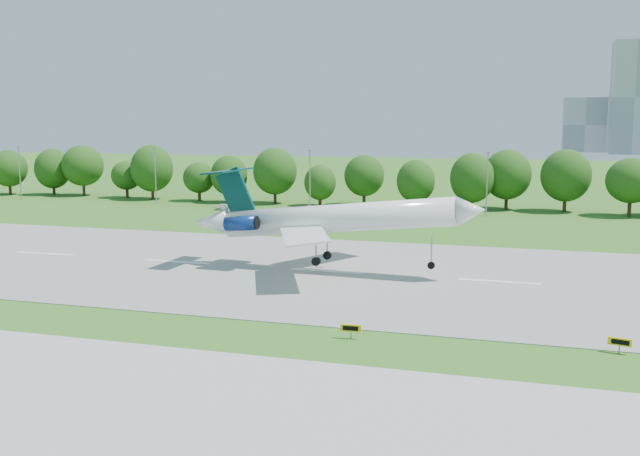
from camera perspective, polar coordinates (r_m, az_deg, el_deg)
The scene contains 10 objects.
ground at distance 62.46m, azimuth -5.79°, elevation -8.07°, with size 600.00×600.00×0.00m, color #2F5D18.
runway at distance 85.38m, azimuth 0.59°, elevation -3.49°, with size 400.00×45.00×0.08m, color gray.
taxiway at distance 47.25m, azimuth -14.35°, elevation -13.80°, with size 400.00×23.00×0.08m, color #ADADA8.
tree_line at distance 149.54m, azimuth 7.70°, elevation 3.97°, with size 288.40×8.40×10.40m.
light_poles at distance 140.12m, azimuth 6.05°, elevation 3.76°, with size 175.90×0.25×12.19m.
airliner at distance 84.53m, azimuth 0.21°, elevation 0.82°, with size 36.17×26.22×11.29m.
taxi_sign_centre at distance 59.37m, azimuth 2.49°, elevation -8.02°, with size 1.74×0.32×1.21m.
taxi_sign_right at distance 60.34m, azimuth 22.85°, elevation -8.41°, with size 1.75×0.59×1.23m.
service_vehicle_a at distance 141.36m, azimuth -0.74°, elevation 1.52°, with size 1.32×3.78×1.25m, color silver.
service_vehicle_b at distance 146.07m, azimuth -7.64°, elevation 1.69°, with size 1.57×3.89×1.33m, color silver.
Camera 1 is at (22.96, -55.31, 17.75)m, focal length 40.00 mm.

